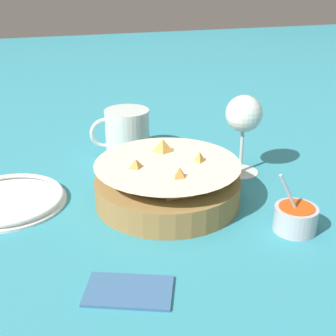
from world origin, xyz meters
TOP-DOWN VIEW (x-y plane):
  - ground_plane at (0.00, 0.00)m, footprint 4.00×4.00m
  - food_basket at (-0.02, 0.00)m, footprint 0.25×0.25m
  - sauce_cup at (-0.18, 0.15)m, footprint 0.07×0.07m
  - wine_glass at (-0.19, -0.08)m, footprint 0.07×0.07m
  - beer_mug at (-0.00, -0.24)m, footprint 0.13×0.10m
  - side_plate at (0.25, -0.07)m, footprint 0.20×0.20m
  - napkin at (0.10, 0.22)m, footprint 0.13×0.10m

SIDE VIEW (x-z plane):
  - ground_plane at x=0.00m, z-range 0.00..0.00m
  - napkin at x=0.10m, z-range 0.00..0.01m
  - side_plate at x=0.25m, z-range 0.00..0.01m
  - sauce_cup at x=-0.18m, z-range -0.03..0.07m
  - food_basket at x=-0.02m, z-range -0.01..0.08m
  - beer_mug at x=0.00m, z-range 0.00..0.09m
  - wine_glass at x=-0.19m, z-range 0.04..0.19m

